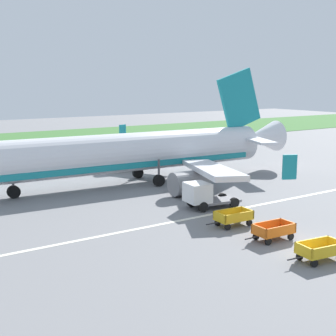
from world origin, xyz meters
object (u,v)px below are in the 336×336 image
(baggage_cart_fourth_in_row, at_px, (233,217))
(baggage_cart_second_in_row, at_px, (320,250))
(service_truck_beside_carts, at_px, (203,195))
(airplane, at_px, (134,153))
(baggage_cart_third_in_row, at_px, (273,231))

(baggage_cart_fourth_in_row, bearing_deg, baggage_cart_second_in_row, -92.41)
(baggage_cart_fourth_in_row, xyz_separation_m, service_truck_beside_carts, (0.99, 4.71, 0.50))
(baggage_cart_fourth_in_row, bearing_deg, airplane, 85.92)
(airplane, xyz_separation_m, baggage_cart_fourth_in_row, (-1.12, -15.69, -2.45))
(baggage_cart_fourth_in_row, distance_m, service_truck_beside_carts, 4.84)
(airplane, relative_size, baggage_cart_fourth_in_row, 10.50)
(baggage_cart_third_in_row, bearing_deg, service_truck_beside_carts, 84.00)
(airplane, distance_m, baggage_cart_second_in_row, 23.39)
(airplane, bearing_deg, baggage_cart_fourth_in_row, -94.08)
(baggage_cart_third_in_row, distance_m, baggage_cart_fourth_in_row, 3.62)
(airplane, relative_size, baggage_cart_second_in_row, 10.41)
(airplane, xyz_separation_m, baggage_cart_third_in_row, (-1.00, -19.31, -2.45))
(baggage_cart_second_in_row, xyz_separation_m, service_truck_beside_carts, (1.31, 12.23, 0.50))
(airplane, height_order, baggage_cart_second_in_row, airplane)
(airplane, relative_size, baggage_cart_third_in_row, 10.50)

